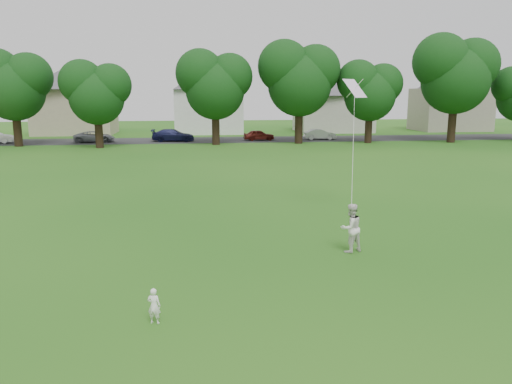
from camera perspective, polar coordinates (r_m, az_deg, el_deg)
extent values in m
plane|color=#195112|center=(12.44, 2.28, -12.24)|extent=(160.00, 160.00, 0.00)
cube|color=#2D2D30|center=(53.51, -5.10, 5.94)|extent=(90.00, 7.00, 0.01)
imported|color=white|center=(11.36, -11.58, -12.63)|extent=(0.34, 0.27, 0.81)
imported|color=white|center=(16.02, 10.78, -4.06)|extent=(0.92, 0.82, 1.56)
plane|color=white|center=(20.99, 11.22, 11.56)|extent=(1.22, 1.15, 0.74)
cylinder|color=white|center=(18.32, 11.05, 5.34)|extent=(0.01, 0.01, 6.84)
cylinder|color=black|center=(51.85, -25.62, 6.64)|extent=(0.74, 0.74, 3.48)
cylinder|color=black|center=(47.75, -17.52, 6.66)|extent=(0.70, 0.70, 3.06)
cylinder|color=black|center=(48.58, -4.62, 7.48)|extent=(0.74, 0.74, 3.51)
cylinder|color=black|center=(49.76, 4.91, 7.78)|extent=(0.77, 0.77, 3.88)
cylinder|color=black|center=(51.39, 12.74, 7.25)|extent=(0.71, 0.71, 3.16)
cylinder|color=black|center=(54.37, 21.50, 7.49)|extent=(0.80, 0.80, 4.16)
imported|color=gray|center=(53.38, -18.00, 6.03)|extent=(4.18, 2.27, 1.11)
imported|color=#13153C|center=(52.47, -9.46, 6.43)|extent=(4.40, 1.92, 1.26)
imported|color=maroon|center=(52.88, 0.34, 6.53)|extent=(3.34, 1.57, 1.10)
imported|color=#B8B8B8|center=(54.12, 7.30, 6.56)|extent=(3.44, 1.29, 1.12)
cube|color=#BAAB8C|center=(64.84, -19.93, 8.61)|extent=(9.07, 6.94, 5.33)
pyramid|color=#4F4C51|center=(64.88, -20.27, 13.55)|extent=(13.09, 13.09, 2.93)
cube|color=white|center=(63.32, -5.49, 9.17)|extent=(8.16, 7.48, 5.32)
pyramid|color=#4F4C51|center=(63.36, -5.58, 14.22)|extent=(11.78, 11.78, 2.93)
cube|color=beige|center=(65.78, 8.76, 8.86)|extent=(9.07, 7.28, 4.60)
pyramid|color=#4F4C51|center=(65.77, 8.89, 13.06)|extent=(13.09, 13.09, 2.53)
cube|color=#A59B89|center=(71.79, 21.30, 8.78)|extent=(9.01, 6.49, 5.49)
pyramid|color=#4F4C51|center=(71.84, 21.64, 13.36)|extent=(12.99, 12.99, 3.02)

